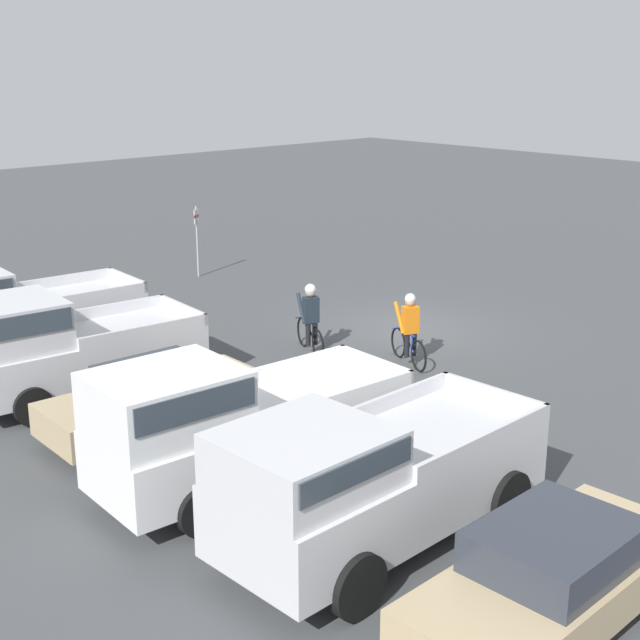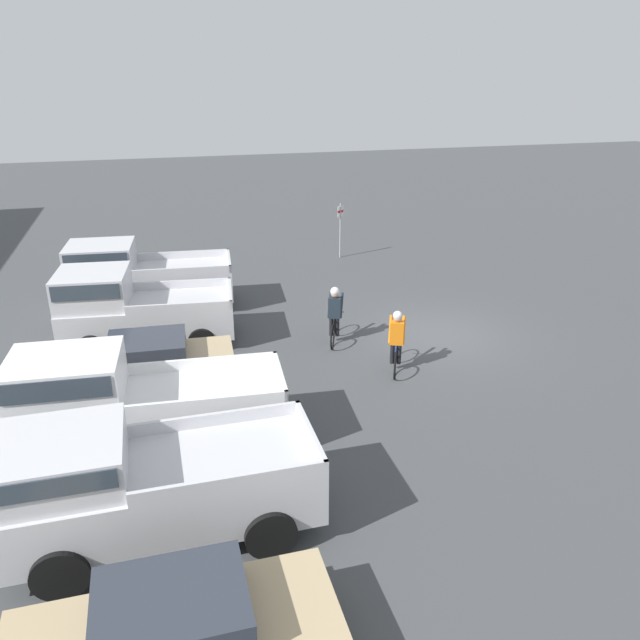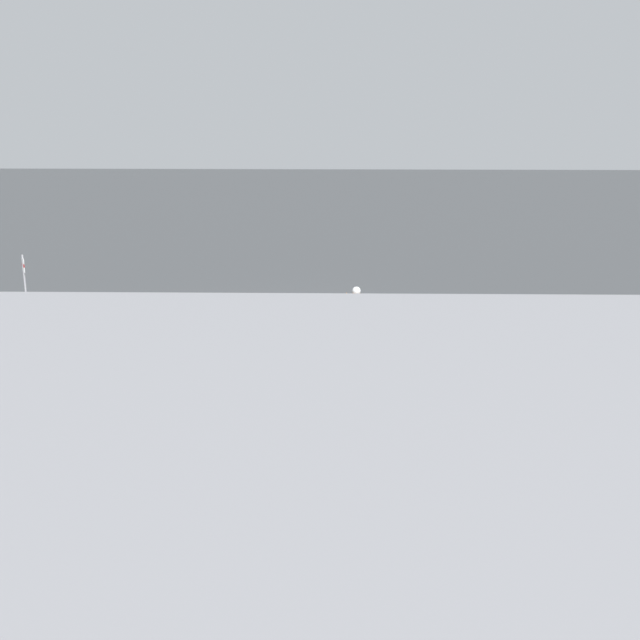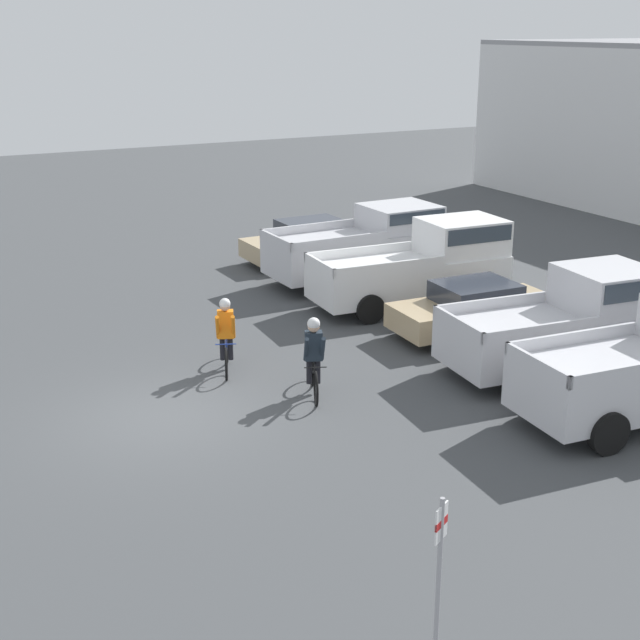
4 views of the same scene
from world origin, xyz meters
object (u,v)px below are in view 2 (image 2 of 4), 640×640
Objects in this scene: pickup_truck_1 at (127,401)px; sedan_1 at (149,362)px; pickup_truck_2 at (131,307)px; pickup_truck_3 at (138,275)px; cyclist_0 at (335,314)px; fire_lane_sign at (340,225)px; pickup_truck_0 at (139,482)px; sedan_0 at (174,634)px; cyclist_1 at (396,340)px.

pickup_truck_1 reaches higher than sedan_1.
pickup_truck_2 is (5.62, 0.05, -0.02)m from pickup_truck_1.
sedan_1 is at bearing -177.21° from pickup_truck_3.
pickup_truck_1 is at bearing 127.10° from cyclist_0.
fire_lane_sign is (8.13, -2.50, 0.51)m from cyclist_0.
pickup_truck_0 is 8.98m from cyclist_0.
pickup_truck_0 is at bearing 152.57° from fire_lane_sign.
pickup_truck_0 reaches higher than sedan_1.
pickup_truck_2 is at bearing 176.62° from pickup_truck_3.
pickup_truck_0 is 3.11× the size of cyclist_0.
fire_lane_sign is (9.66, -7.81, 0.70)m from sedan_1.
cyclist_0 is (-4.10, -5.58, -0.31)m from pickup_truck_3.
sedan_1 is (8.40, 0.32, 0.00)m from sedan_0.
pickup_truck_0 is 1.24× the size of sedan_1.
cyclist_1 is (-0.62, -6.41, 0.17)m from sedan_1.
sedan_0 is 2.63× the size of cyclist_1.
fire_lane_sign reaches higher than cyclist_1.
cyclist_0 is 8.52m from fire_lane_sign.
pickup_truck_1 is 3.27× the size of cyclist_1.
pickup_truck_1 reaches higher than cyclist_1.
sedan_1 is (2.77, -0.39, -0.49)m from pickup_truck_1.
fire_lane_sign is at bearing -17.09° from cyclist_0.
sedan_0 reaches higher than sedan_1.
pickup_truck_0 is (2.79, 0.44, 0.48)m from sedan_0.
fire_lane_sign is at bearing -7.73° from cyclist_1.
pickup_truck_2 is 2.95× the size of cyclist_1.
cyclist_1 is at bearing -72.44° from pickup_truck_1.
pickup_truck_0 is at bearing -177.84° from pickup_truck_2.
pickup_truck_2 is at bearing 3.87° from sedan_0.
fire_lane_sign is at bearing -63.50° from pickup_truck_3.
pickup_truck_1 is (2.84, 0.27, 0.01)m from pickup_truck_0.
cyclist_0 is 0.75× the size of fire_lane_sign.
pickup_truck_1 is 1.05× the size of pickup_truck_3.
pickup_truck_2 is at bearing 0.53° from pickup_truck_1.
sedan_1 is at bearing -7.96° from pickup_truck_1.
cyclist_1 is at bearing -38.04° from sedan_0.
pickup_truck_2 is at bearing 77.17° from cyclist_0.
pickup_truck_3 is (11.24, 0.15, 0.02)m from pickup_truck_0.
cyclist_0 is 2.42m from cyclist_1.
sedan_1 is 5.53m from cyclist_0.
pickup_truck_0 is 17.21m from fire_lane_sign.
sedan_0 is at bearing 157.49° from fire_lane_sign.
cyclist_0 is (7.14, -5.43, -0.29)m from pickup_truck_0.
cyclist_0 is at bearing -102.83° from pickup_truck_2.
pickup_truck_0 reaches higher than cyclist_0.
pickup_truck_3 is at bearing 116.50° from fire_lane_sign.
cyclist_0 reaches higher than sedan_0.
cyclist_0 is (4.31, -5.69, -0.30)m from pickup_truck_1.
pickup_truck_2 reaches higher than sedan_1.
cyclist_0 is 1.01× the size of cyclist_1.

